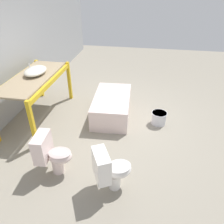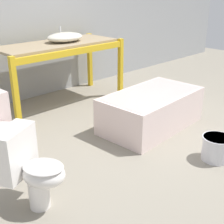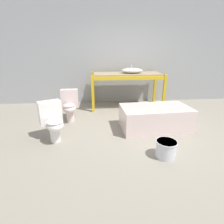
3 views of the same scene
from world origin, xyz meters
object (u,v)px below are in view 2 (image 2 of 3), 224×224
Objects in this scene: sink_basin at (65,37)px; bucket_white at (216,148)px; toilet_far at (29,166)px; bathtub_main at (151,107)px.

sink_basin is 1.82× the size of bucket_white.
toilet_far is 2.19× the size of bucket_white.
sink_basin is 0.83× the size of toilet_far.
sink_basin is 1.78m from bathtub_main.
bucket_white is (1.86, -0.72, -0.25)m from toilet_far.
bathtub_main is at bearing -82.55° from sink_basin.
toilet_far reaches higher than bathtub_main.
sink_basin reaches higher than bathtub_main.
bathtub_main is at bearing 81.54° from bucket_white.
toilet_far is (-2.02, -0.33, 0.12)m from bathtub_main.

